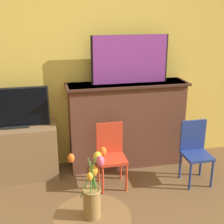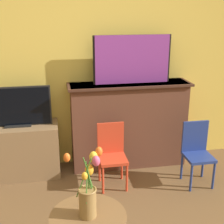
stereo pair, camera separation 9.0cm
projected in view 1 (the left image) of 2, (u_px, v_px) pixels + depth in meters
name	position (u px, v px, depth m)	size (l,w,h in m)	color
wall_back	(86.00, 49.00, 3.44)	(8.00, 0.06, 2.70)	#EAC651
fireplace_mantel	(127.00, 124.00, 3.62)	(1.37, 0.36, 0.99)	brown
painting	(130.00, 59.00, 3.39)	(0.86, 0.03, 0.52)	black
tv_stand	(19.00, 152.00, 3.39)	(0.83, 0.38, 0.59)	olive
tv_monitor	(14.00, 108.00, 3.24)	(0.71, 0.12, 0.43)	black
chair_red	(111.00, 152.00, 3.23)	(0.28, 0.28, 0.67)	red
chair_blue	(195.00, 149.00, 3.30)	(0.28, 0.28, 0.67)	navy
vase_tulips	(93.00, 192.00, 2.09)	(0.26, 0.21, 0.48)	olive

